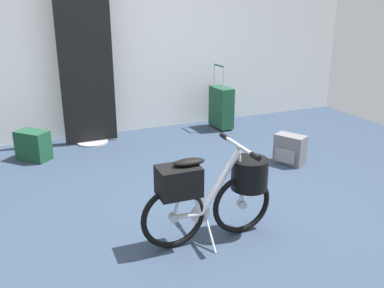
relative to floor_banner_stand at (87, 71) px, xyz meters
name	(u,v)px	position (x,y,z in m)	size (l,w,h in m)	color
ground_plane	(210,218)	(0.48, -2.20, -0.84)	(6.52, 6.52, 0.00)	#2D3D51
back_wall	(118,19)	(0.48, 0.35, 0.54)	(6.52, 0.10, 2.77)	white
floor_banner_stand	(87,71)	(0.00, 0.00, 0.00)	(0.60, 0.36, 1.86)	#B7B7BC
folding_bike_foreground	(215,189)	(0.38, -2.47, -0.46)	(0.98, 0.53, 0.70)	black
rolling_suitcase	(221,107)	(1.67, -0.07, -0.56)	(0.20, 0.37, 0.83)	#19472D
backpack_on_floor	(290,150)	(1.73, -1.49, -0.69)	(0.29, 0.34, 0.31)	slate
handbag_on_floor	(34,145)	(-0.67, -0.30, -0.69)	(0.37, 0.38, 0.31)	#19472D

